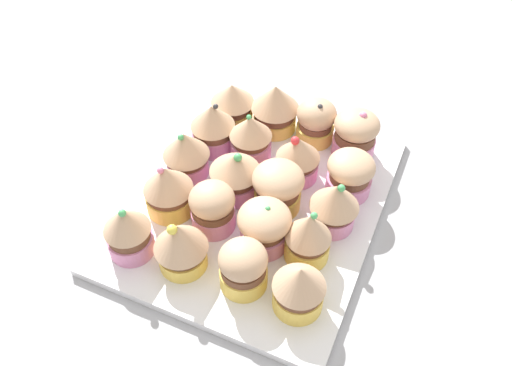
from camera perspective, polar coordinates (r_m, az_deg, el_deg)
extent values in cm
cube|color=#9E9EA3|center=(72.87, 0.00, -2.98)|extent=(180.00, 180.00, 3.00)
cube|color=silver|center=(71.24, 0.00, -1.92)|extent=(37.82, 31.32, 1.20)
cylinder|color=#EFC651|center=(61.00, 4.43, -12.00)|extent=(5.62, 5.62, 2.66)
cylinder|color=brown|center=(59.32, 4.54, -11.07)|extent=(5.27, 5.27, 1.21)
cone|color=tan|center=(57.43, 4.68, -9.95)|extent=(5.89, 5.89, 3.23)
cylinder|color=#EFC651|center=(64.57, 5.37, -6.90)|extent=(5.33, 5.33, 2.70)
cylinder|color=brown|center=(63.06, 5.49, -5.94)|extent=(4.84, 4.84, 1.01)
cone|color=tan|center=(61.12, 5.66, -4.62)|extent=(5.42, 5.42, 3.82)
sphere|color=#4CB266|center=(59.86, 6.14, -3.45)|extent=(0.83, 0.83, 0.83)
cylinder|color=pink|center=(67.69, 7.97, -3.79)|extent=(5.50, 5.50, 2.49)
cylinder|color=brown|center=(66.33, 8.13, -2.86)|extent=(5.05, 5.05, 1.02)
cone|color=tan|center=(64.55, 8.35, -1.57)|extent=(6.10, 6.10, 3.63)
sphere|color=#4CB266|center=(63.27, 8.94, -0.68)|extent=(0.91, 0.91, 0.91)
cylinder|color=pink|center=(71.80, 9.70, -0.09)|extent=(5.89, 5.89, 2.48)
cylinder|color=brown|center=(70.48, 9.88, 0.88)|extent=(5.23, 5.23, 1.12)
ellipsoid|color=tan|center=(69.36, 10.05, 1.75)|extent=(6.14, 6.14, 3.30)
cylinder|color=pink|center=(76.71, 10.22, 3.88)|extent=(5.89, 5.89, 2.72)
cylinder|color=brown|center=(75.26, 10.44, 5.04)|extent=(5.56, 5.56, 1.54)
ellipsoid|color=tan|center=(74.05, 10.63, 6.05)|extent=(6.20, 6.20, 3.45)
sphere|color=pink|center=(73.19, 11.23, 6.98)|extent=(1.10, 1.10, 1.10)
cylinder|color=#EFC651|center=(62.27, -1.32, -9.84)|extent=(5.50, 5.50, 2.61)
cylinder|color=brown|center=(60.70, -1.35, -8.92)|extent=(5.15, 5.15, 1.10)
ellipsoid|color=tan|center=(59.30, -1.38, -8.05)|extent=(5.53, 5.53, 3.75)
cylinder|color=pink|center=(65.37, 0.86, -5.65)|extent=(5.78, 5.78, 2.63)
cylinder|color=brown|center=(63.91, 0.88, -4.69)|extent=(5.16, 5.16, 1.01)
ellipsoid|color=tan|center=(62.66, 0.90, -3.83)|extent=(6.43, 6.43, 3.54)
sphere|color=#4CB266|center=(61.48, 1.25, -2.73)|extent=(0.66, 0.66, 0.66)
cylinder|color=#EFC651|center=(68.94, 2.20, -1.80)|extent=(5.93, 5.93, 2.61)
cylinder|color=brown|center=(67.44, 2.25, -0.73)|extent=(5.42, 5.42, 1.33)
ellipsoid|color=tan|center=(66.13, 2.30, 0.26)|extent=(6.56, 6.56, 3.61)
cylinder|color=pink|center=(72.78, 4.34, 1.49)|extent=(5.64, 5.64, 2.47)
cylinder|color=brown|center=(71.52, 4.42, 2.45)|extent=(5.01, 5.01, 1.04)
cone|color=tan|center=(69.99, 4.52, 3.67)|extent=(5.86, 5.86, 3.26)
sphere|color=red|center=(68.87, 4.15, 4.48)|extent=(1.13, 1.13, 1.13)
cylinder|color=#EFC651|center=(78.17, 6.21, 5.33)|extent=(5.35, 5.35, 2.39)
cylinder|color=brown|center=(77.02, 6.32, 6.27)|extent=(4.72, 4.72, 1.05)
ellipsoid|color=tan|center=(75.87, 6.43, 7.24)|extent=(5.60, 5.60, 4.07)
sphere|color=#333338|center=(74.13, 6.78, 8.01)|extent=(0.73, 0.73, 0.73)
cylinder|color=#EFC651|center=(64.42, -7.71, -7.84)|extent=(5.72, 5.72, 2.20)
cylinder|color=brown|center=(63.06, -7.86, -7.00)|extent=(5.17, 5.17, 1.13)
cone|color=tan|center=(61.02, -8.11, -5.65)|extent=(6.32, 6.32, 3.91)
sphere|color=#EAD64C|center=(59.50, -8.86, -4.89)|extent=(1.18, 1.18, 1.18)
cylinder|color=pink|center=(67.27, -4.50, -3.67)|extent=(5.48, 5.48, 2.66)
cylinder|color=brown|center=(65.82, -4.60, -2.68)|extent=(5.26, 5.26, 1.04)
ellipsoid|color=tan|center=(64.54, -4.69, -1.76)|extent=(5.63, 5.63, 3.80)
cylinder|color=pink|center=(70.88, -2.01, 0.02)|extent=(6.13, 6.13, 2.56)
cylinder|color=brown|center=(69.39, -2.06, 1.12)|extent=(5.51, 5.51, 1.45)
cone|color=tan|center=(67.85, -2.10, 2.34)|extent=(6.59, 6.59, 2.80)
sphere|color=#4CB266|center=(66.76, -1.81, 2.90)|extent=(1.09, 1.09, 1.09)
cylinder|color=pink|center=(75.06, -0.55, 3.64)|extent=(5.66, 5.66, 2.76)
cylinder|color=brown|center=(73.70, -0.56, 4.71)|extent=(5.01, 5.01, 1.13)
cone|color=tan|center=(72.22, -0.57, 5.96)|extent=(5.81, 5.81, 3.23)
sphere|color=#4CB266|center=(71.35, -0.75, 6.95)|extent=(0.72, 0.72, 0.72)
cylinder|color=#EFC651|center=(79.58, 1.98, 6.49)|extent=(6.20, 6.20, 2.23)
cylinder|color=brown|center=(78.33, 2.01, 7.52)|extent=(5.75, 5.75, 1.55)
cone|color=tan|center=(76.60, 2.07, 9.03)|extent=(6.89, 6.89, 3.81)
cylinder|color=pink|center=(66.54, -13.03, -6.19)|extent=(5.53, 5.53, 2.54)
cylinder|color=brown|center=(64.94, -13.34, -5.15)|extent=(5.02, 5.02, 1.53)
cone|color=tan|center=(62.99, -13.73, -3.79)|extent=(5.58, 5.58, 3.49)
sphere|color=#4CB266|center=(61.57, -13.95, -3.09)|extent=(0.92, 0.92, 0.92)
cylinder|color=#EFC651|center=(69.59, -9.02, -1.87)|extent=(6.18, 6.18, 2.72)
cylinder|color=brown|center=(68.18, -9.21, -0.86)|extent=(5.79, 5.79, 1.03)
cone|color=tan|center=(66.44, -9.45, 0.46)|extent=(6.27, 6.27, 3.65)
sphere|color=pink|center=(65.17, -10.08, 1.33)|extent=(0.87, 0.87, 0.87)
cylinder|color=pink|center=(73.61, -7.21, 1.78)|extent=(5.62, 5.62, 2.35)
cylinder|color=brown|center=(72.37, -7.34, 2.73)|extent=(5.21, 5.21, 1.12)
cone|color=tan|center=(70.69, -7.53, 4.08)|extent=(6.28, 6.28, 3.67)
sphere|color=#4CB266|center=(69.24, -7.94, 4.84)|extent=(0.85, 0.85, 0.85)
cylinder|color=pink|center=(76.78, -4.48, 4.66)|extent=(6.09, 6.09, 2.66)
cylinder|color=brown|center=(75.45, -4.57, 5.73)|extent=(5.72, 5.72, 1.24)
cone|color=tan|center=(73.90, -4.68, 7.06)|extent=(6.21, 6.21, 3.41)
sphere|color=#333338|center=(72.88, -4.28, 8.06)|extent=(0.71, 0.71, 0.71)
cylinder|color=#EFC651|center=(80.51, -2.44, 7.13)|extent=(5.83, 5.83, 2.37)
cylinder|color=brown|center=(79.27, -2.49, 8.17)|extent=(5.23, 5.23, 1.43)
cone|color=tan|center=(77.86, -2.54, 9.41)|extent=(6.32, 6.32, 2.99)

